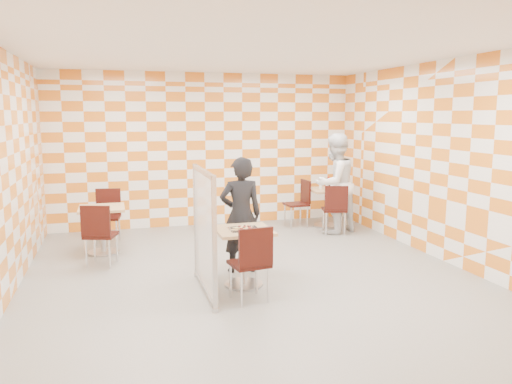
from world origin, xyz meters
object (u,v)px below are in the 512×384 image
second_table (327,201)px  chair_empty_far (108,211)px  main_table (244,247)px  chair_main_front (252,258)px  man_dark (241,215)px  chair_empty_near (99,230)px  empty_table (102,222)px  man_white (335,184)px  chair_second_front (335,206)px  partition (204,231)px  chair_second_side (301,199)px  soda_bottle (329,183)px  sport_bottle (321,184)px

second_table → chair_empty_far: 4.15m
main_table → chair_main_front: size_ratio=0.81×
chair_main_front → man_dark: bearing=82.1°
chair_empty_near → chair_main_front: bearing=-48.2°
empty_table → man_white: bearing=4.1°
chair_second_front → man_dark: man_dark is taller
chair_second_front → chair_empty_near: (-4.12, -0.88, 0.00)m
partition → man_white: (2.89, 2.52, 0.14)m
second_table → chair_second_side: (-0.51, 0.12, 0.04)m
main_table → chair_empty_near: 2.26m
chair_second_side → partition: bearing=-128.0°
chair_main_front → chair_empty_near: bearing=131.8°
empty_table → chair_second_front: chair_second_front is taller
partition → man_dark: size_ratio=0.96×
chair_main_front → man_dark: (0.17, 1.21, 0.27)m
main_table → partition: bearing=-166.6°
empty_table → partition: bearing=-60.7°
second_table → empty_table: (-4.22, -0.82, 0.00)m
chair_main_front → soda_bottle: 4.47m
main_table → chair_empty_far: bearing=121.2°
man_white → chair_second_side: bearing=-78.7°
chair_second_front → chair_empty_near: same height
sport_bottle → chair_empty_near: bearing=-158.6°
man_dark → soda_bottle: man_dark is taller
chair_empty_near → partition: size_ratio=0.60×
main_table → empty_table: size_ratio=1.00×
man_dark → man_white: bearing=-138.8°
partition → man_dark: 0.96m
second_table → man_white: man_white is taller
second_table → chair_empty_far: size_ratio=0.81×
chair_second_side → chair_empty_far: (-3.64, -0.23, 0.00)m
chair_second_front → chair_empty_far: 4.04m
chair_main_front → chair_empty_far: (-1.64, 3.43, 0.00)m
man_white → chair_main_front: bearing=29.5°
chair_second_front → partition: 3.69m
chair_empty_near → chair_second_side: bearing=24.3°
chair_empty_near → man_dark: 2.08m
empty_table → sport_bottle: (4.12, 0.88, 0.33)m
empty_table → sport_bottle: bearing=12.1°
empty_table → chair_empty_far: (0.08, 0.71, 0.04)m
sport_bottle → soda_bottle: soda_bottle is taller
chair_main_front → chair_empty_near: 2.63m
chair_second_front → chair_second_side: size_ratio=1.00×
chair_second_front → chair_second_side: 0.90m
partition → soda_bottle: bearing=45.9°
main_table → man_white: 3.39m
chair_empty_near → man_dark: bearing=-21.5°
chair_second_side → chair_empty_far: bearing=-176.4°
empty_table → sport_bottle: 4.22m
chair_second_side → chair_empty_near: 4.12m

